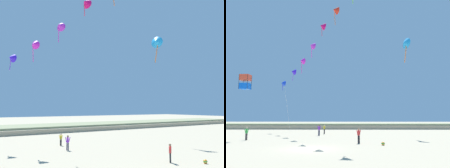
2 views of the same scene
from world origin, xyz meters
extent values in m
plane|color=tan|center=(0.00, 0.00, 0.00)|extent=(240.00, 240.00, 0.00)
cube|color=tan|center=(0.00, 39.40, 0.44)|extent=(120.00, 12.08, 0.87)
cube|color=gray|center=(0.00, 39.40, 1.00)|extent=(120.00, 10.27, 0.50)
cylinder|color=#282D4C|center=(-0.51, 15.37, 0.43)|extent=(0.13, 0.13, 0.86)
cylinder|color=#282D4C|center=(-0.64, 15.43, 0.43)|extent=(0.13, 0.13, 0.86)
cylinder|color=purple|center=(-0.57, 15.40, 1.16)|extent=(0.23, 0.23, 0.61)
cylinder|color=purple|center=(-0.40, 15.32, 1.21)|extent=(0.22, 0.16, 0.58)
cylinder|color=purple|center=(-0.75, 15.48, 1.21)|extent=(0.22, 0.16, 0.58)
sphere|color=brown|center=(-0.57, 15.40, 1.59)|extent=(0.23, 0.23, 0.23)
cylinder|color=black|center=(-9.03, 8.09, 0.41)|extent=(0.12, 0.12, 0.83)
cylinder|color=black|center=(-9.13, 7.98, 0.41)|extent=(0.12, 0.12, 0.83)
cylinder|color=green|center=(-9.08, 8.04, 1.12)|extent=(0.22, 0.22, 0.59)
cylinder|color=green|center=(-8.95, 8.17, 1.17)|extent=(0.20, 0.20, 0.56)
cylinder|color=green|center=(-9.21, 7.90, 1.17)|extent=(0.20, 0.20, 0.56)
sphere|color=beige|center=(-9.08, 8.04, 1.53)|extent=(0.22, 0.22, 0.22)
cylinder|color=black|center=(-0.06, 19.23, 0.39)|extent=(0.11, 0.11, 0.78)
cylinder|color=black|center=(0.03, 19.12, 0.39)|extent=(0.11, 0.11, 0.78)
cylinder|color=yellow|center=(-0.02, 19.18, 1.05)|extent=(0.20, 0.20, 0.55)
cylinder|color=yellow|center=(-0.13, 19.31, 1.09)|extent=(0.18, 0.19, 0.52)
cylinder|color=yellow|center=(0.10, 19.04, 1.09)|extent=(0.18, 0.19, 0.52)
sphere|color=beige|center=(-0.02, 19.18, 1.44)|extent=(0.21, 0.21, 0.21)
cylinder|color=black|center=(4.92, 4.69, 0.42)|extent=(0.12, 0.12, 0.84)
cylinder|color=black|center=(4.80, 4.60, 0.42)|extent=(0.12, 0.12, 0.84)
cylinder|color=red|center=(4.86, 4.64, 1.14)|extent=(0.22, 0.22, 0.60)
cylinder|color=red|center=(5.02, 4.75, 1.18)|extent=(0.21, 0.18, 0.57)
cylinder|color=red|center=(4.71, 4.53, 1.18)|extent=(0.21, 0.18, 0.57)
sphere|color=#9E7051|center=(4.86, 4.64, 1.56)|extent=(0.23, 0.23, 0.23)
cone|color=blue|center=(-8.66, 24.09, 9.53)|extent=(1.32, 1.36, 1.16)
cylinder|color=#4039E5|center=(-8.75, 24.21, 8.69)|extent=(0.19, 0.11, 1.23)
cone|color=#351AE2|center=(-6.08, 21.35, 11.30)|extent=(1.28, 1.36, 1.16)
cylinder|color=#7A39E5|center=(-6.17, 21.47, 10.37)|extent=(0.18, 0.12, 1.43)
cone|color=#C821C7|center=(-3.98, 18.41, 12.69)|extent=(1.27, 1.28, 1.10)
cylinder|color=#E539BA|center=(-4.06, 18.53, 11.47)|extent=(0.18, 0.09, 2.00)
cone|color=#AD29C6|center=(-1.86, 15.29, 14.51)|extent=(1.37, 1.39, 1.19)
cylinder|color=#E539D7|center=(-1.94, 15.41, 13.42)|extent=(0.13, 0.23, 1.74)
cone|color=#CC0B63|center=(0.06, 12.35, 16.68)|extent=(1.27, 1.37, 1.19)
cylinder|color=#E5395E|center=(-0.03, 12.47, 15.79)|extent=(0.12, 0.10, 1.33)
cone|color=red|center=(2.12, 9.51, 17.92)|extent=(1.22, 1.34, 1.14)
cylinder|color=orange|center=(2.03, 9.64, 16.72)|extent=(0.22, 0.22, 1.96)
cylinder|color=silver|center=(-7.69, 24.17, 4.64)|extent=(1.48, 0.32, 9.28)
cube|color=blue|center=(-9.95, 8.92, 6.97)|extent=(1.27, 1.27, 0.81)
cube|color=#E5482D|center=(-9.95, 8.92, 8.14)|extent=(1.27, 1.27, 0.81)
cylinder|color=black|center=(-10.59, 8.38, 7.55)|extent=(0.04, 0.04, 1.98)
cylinder|color=black|center=(-9.40, 8.29, 7.55)|extent=(0.04, 0.04, 1.98)
cylinder|color=black|center=(-9.32, 9.47, 7.55)|extent=(0.04, 0.04, 1.98)
cylinder|color=black|center=(-10.50, 9.56, 7.55)|extent=(0.04, 0.04, 1.98)
cone|color=#219DEC|center=(13.40, 15.30, 14.92)|extent=(1.55, 2.02, 1.90)
cone|color=orange|center=(13.40, 15.30, 14.94)|extent=(0.89, 1.13, 1.05)
cylinder|color=orange|center=(13.40, 15.30, 13.15)|extent=(0.43, 0.44, 2.99)
sphere|color=orange|center=(7.23, 2.79, 0.18)|extent=(0.36, 0.36, 0.36)
cylinder|color=green|center=(7.23, 2.79, 0.18)|extent=(0.36, 0.36, 0.09)
camera|label=1|loc=(-11.09, -10.92, 4.89)|focal=38.00mm
camera|label=2|loc=(2.94, -22.29, 2.92)|focal=38.00mm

